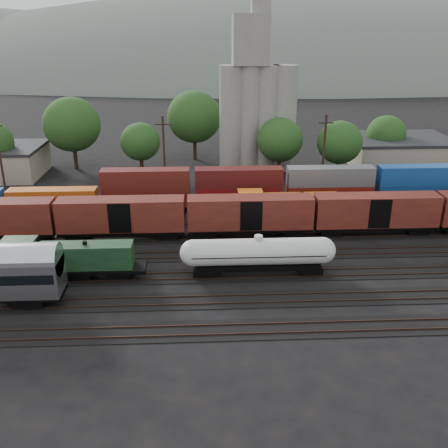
{
  "coord_description": "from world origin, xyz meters",
  "views": [
    {
      "loc": [
        -6.55,
        -51.01,
        24.21
      ],
      "look_at": [
        -4.02,
        2.0,
        3.0
      ],
      "focal_mm": 40.0,
      "sensor_mm": 36.0,
      "label": 1
    }
  ],
  "objects_px": {
    "tank_car_a": "(258,253)",
    "orange_locomotive": "(281,205)",
    "green_locomotive": "(59,258)",
    "grain_silo": "(257,106)"
  },
  "relations": [
    {
      "from": "green_locomotive",
      "to": "orange_locomotive",
      "type": "relative_size",
      "value": 0.98
    },
    {
      "from": "grain_silo",
      "to": "tank_car_a",
      "type": "bearing_deg",
      "value": -95.78
    },
    {
      "from": "tank_car_a",
      "to": "orange_locomotive",
      "type": "xyz_separation_m",
      "value": [
        4.64,
        15.0,
        -0.2
      ]
    },
    {
      "from": "green_locomotive",
      "to": "grain_silo",
      "type": "relative_size",
      "value": 0.54
    },
    {
      "from": "tank_car_a",
      "to": "orange_locomotive",
      "type": "distance_m",
      "value": 15.7
    },
    {
      "from": "orange_locomotive",
      "to": "grain_silo",
      "type": "xyz_separation_m",
      "value": [
        -0.49,
        26.0,
        8.95
      ]
    },
    {
      "from": "grain_silo",
      "to": "green_locomotive",
      "type": "bearing_deg",
      "value": -120.64
    },
    {
      "from": "green_locomotive",
      "to": "orange_locomotive",
      "type": "bearing_deg",
      "value": 31.2
    },
    {
      "from": "green_locomotive",
      "to": "orange_locomotive",
      "type": "distance_m",
      "value": 28.96
    },
    {
      "from": "tank_car_a",
      "to": "green_locomotive",
      "type": "bearing_deg",
      "value": 180.0
    }
  ]
}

